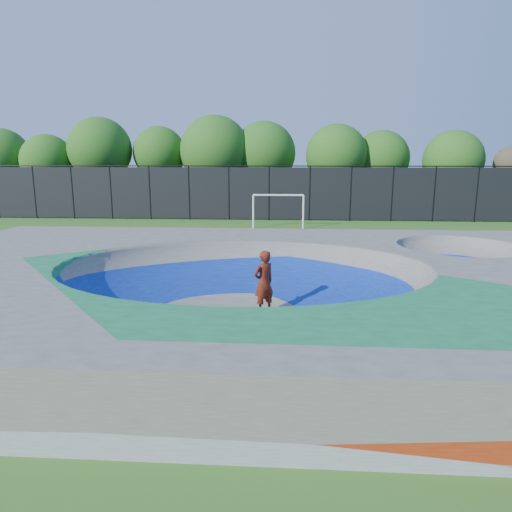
% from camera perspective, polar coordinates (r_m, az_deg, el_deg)
% --- Properties ---
extents(ground, '(120.00, 120.00, 0.00)m').
position_cam_1_polar(ground, '(13.85, -1.56, -7.05)').
color(ground, '#2F5F1A').
rests_on(ground, ground).
extents(skate_deck, '(22.00, 14.00, 1.50)m').
position_cam_1_polar(skate_deck, '(13.62, -1.57, -4.07)').
color(skate_deck, gray).
rests_on(skate_deck, ground).
extents(skater, '(0.83, 0.80, 1.91)m').
position_cam_1_polar(skater, '(13.48, 0.98, -3.32)').
color(skater, '#AD2D0D').
rests_on(skater, ground).
extents(skateboard, '(0.75, 0.66, 0.05)m').
position_cam_1_polar(skateboard, '(13.76, 0.96, -7.06)').
color(skateboard, black).
rests_on(skateboard, ground).
extents(soccer_goal, '(3.41, 0.12, 2.26)m').
position_cam_1_polar(soccer_goal, '(30.15, 2.81, 6.42)').
color(soccer_goal, white).
rests_on(soccer_goal, ground).
extents(fence, '(48.09, 0.09, 4.04)m').
position_cam_1_polar(fence, '(34.13, 1.64, 7.99)').
color(fence, black).
rests_on(fence, ground).
extents(treeline, '(52.54, 7.31, 8.11)m').
position_cam_1_polar(treeline, '(39.41, -1.24, 12.58)').
color(treeline, '#4B2F25').
rests_on(treeline, ground).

